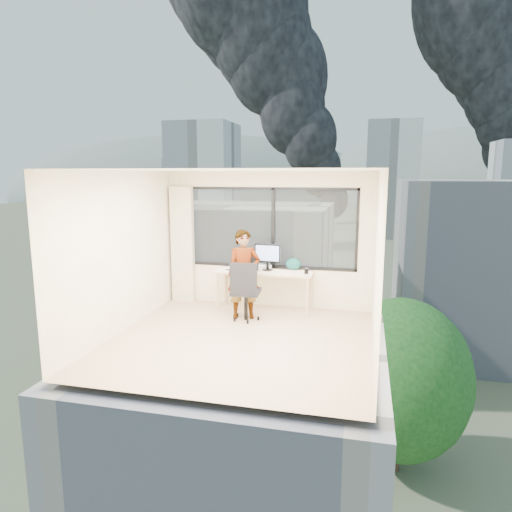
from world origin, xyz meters
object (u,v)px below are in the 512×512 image
(laptop, at_px, (248,265))
(handbag, at_px, (293,264))
(monitor, at_px, (268,257))
(game_console, at_px, (263,266))
(person, at_px, (244,274))
(desk, at_px, (264,290))
(chair, at_px, (246,290))

(laptop, distance_m, handbag, 0.87)
(monitor, bearing_deg, game_console, 138.69)
(person, bearing_deg, handbag, 27.95)
(monitor, bearing_deg, handbag, 22.26)
(person, relative_size, monitor, 3.13)
(desk, distance_m, game_console, 0.48)
(desk, bearing_deg, chair, -104.55)
(chair, relative_size, laptop, 3.03)
(laptop, bearing_deg, handbag, 26.79)
(desk, xyz_separation_m, chair, (-0.18, -0.68, 0.17))
(monitor, bearing_deg, chair, -100.26)
(desk, bearing_deg, person, -112.78)
(game_console, bearing_deg, desk, -87.86)
(desk, distance_m, laptop, 0.57)
(monitor, xyz_separation_m, laptop, (-0.35, -0.15, -0.14))
(chair, bearing_deg, desk, 71.27)
(person, distance_m, laptop, 0.52)
(game_console, bearing_deg, handbag, -17.69)
(game_console, bearing_deg, chair, -113.85)
(monitor, height_order, laptop, monitor)
(chair, distance_m, game_console, 0.95)
(chair, bearing_deg, laptop, 97.29)
(monitor, relative_size, handbag, 1.76)
(game_console, height_order, handbag, handbag)
(laptop, xyz_separation_m, handbag, (0.82, 0.29, 0.00))
(game_console, bearing_deg, monitor, -64.97)
(monitor, relative_size, laptop, 1.42)
(person, relative_size, laptop, 4.45)
(chair, relative_size, game_console, 3.32)
(desk, relative_size, handbag, 6.24)
(desk, height_order, person, person)
(chair, bearing_deg, person, 116.56)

